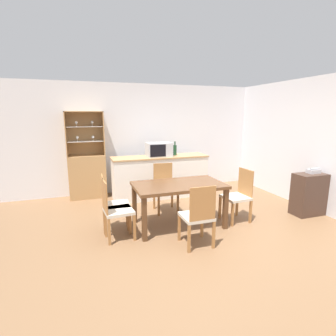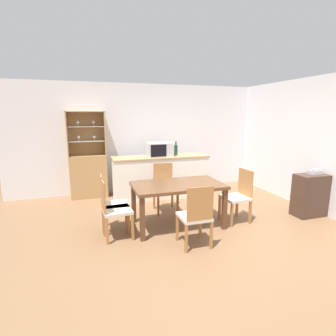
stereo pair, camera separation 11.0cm
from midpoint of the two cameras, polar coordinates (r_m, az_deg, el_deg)
The scene contains 15 objects.
ground_plane at distance 4.37m, azimuth 6.83°, elevation -13.46°, with size 18.00×18.00×0.00m, color brown.
wall_back at distance 6.47m, azimuth -2.50°, elevation 6.54°, with size 6.80×0.06×2.55m.
wall_right at distance 5.79m, azimuth 29.92°, elevation 4.40°, with size 0.06×4.60×2.55m.
kitchen_counter at distance 5.92m, azimuth -1.02°, elevation -1.85°, with size 2.14×0.59×0.94m.
display_cabinet at distance 6.14m, azimuth -16.41°, elevation -0.62°, with size 0.80×0.40×1.91m.
dining_table at distance 4.33m, azimuth 2.86°, elevation -4.59°, with size 1.47×0.84×0.73m.
dining_chair_head_near at distance 3.74m, azimuth 6.84°, elevation -10.36°, with size 0.41×0.41×0.91m.
dining_chair_head_far at distance 5.06m, azimuth -0.07°, elevation -4.37°, with size 0.43×0.43×0.91m.
dining_chair_side_right_near at distance 4.74m, azimuth 15.55°, elevation -5.92°, with size 0.44×0.44×0.91m.
dining_chair_side_left_near at distance 4.04m, azimuth -10.95°, elevation -8.80°, with size 0.44×0.44×0.91m.
dining_chair_side_left_far at distance 4.28m, azimuth -11.36°, elevation -7.63°, with size 0.43×0.43×0.91m.
microwave at distance 5.80m, azimuth -1.29°, elevation 4.07°, with size 0.54×0.39×0.30m.
wine_bottle at distance 5.95m, azimuth 2.24°, elevation 3.99°, with size 0.08×0.08×0.31m.
side_cabinet at distance 5.52m, azimuth 29.01°, elevation -5.19°, with size 0.57×0.34×0.78m.
telephone at distance 5.49m, azimuth 29.85°, elevation -0.71°, with size 0.22×0.15×0.11m.
Camera 2 is at (-1.60, -3.62, 1.85)m, focal length 28.00 mm.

